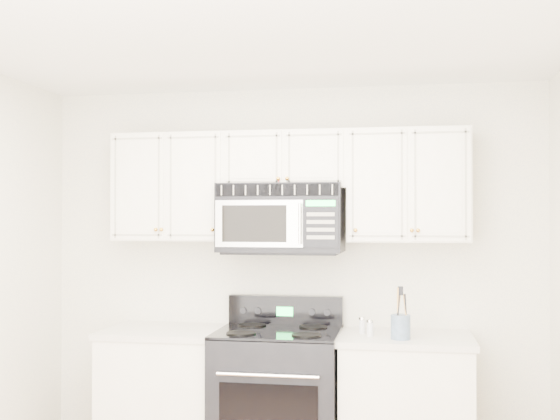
# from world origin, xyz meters

# --- Properties ---
(room) EXTENTS (3.51, 3.51, 2.61)m
(room) POSITION_xyz_m (0.00, 0.00, 1.30)
(room) COLOR brown
(room) RESTS_ON ground
(base_cabinet_left) EXTENTS (0.86, 0.65, 0.92)m
(base_cabinet_left) POSITION_xyz_m (-0.80, 1.44, 0.43)
(base_cabinet_left) COLOR white
(base_cabinet_left) RESTS_ON ground
(base_cabinet_right) EXTENTS (0.86, 0.65, 0.92)m
(base_cabinet_right) POSITION_xyz_m (0.80, 1.44, 0.43)
(base_cabinet_right) COLOR white
(base_cabinet_right) RESTS_ON ground
(range) EXTENTS (0.81, 0.73, 1.13)m
(range) POSITION_xyz_m (-0.03, 1.41, 0.48)
(range) COLOR black
(range) RESTS_ON ground
(upper_cabinets) EXTENTS (2.44, 0.37, 0.75)m
(upper_cabinets) POSITION_xyz_m (-0.00, 1.58, 1.93)
(upper_cabinets) COLOR white
(upper_cabinets) RESTS_ON ground
(microwave) EXTENTS (0.84, 0.47, 0.46)m
(microwave) POSITION_xyz_m (-0.03, 1.54, 1.68)
(microwave) COLOR black
(microwave) RESTS_ON ground
(utensil_crock) EXTENTS (0.12, 0.12, 0.33)m
(utensil_crock) POSITION_xyz_m (0.77, 1.29, 1.01)
(utensil_crock) COLOR slate
(utensil_crock) RESTS_ON base_cabinet_right
(shaker_salt) EXTENTS (0.05, 0.05, 0.11)m
(shaker_salt) POSITION_xyz_m (0.58, 1.36, 0.97)
(shaker_salt) COLOR silver
(shaker_salt) RESTS_ON base_cabinet_right
(shaker_pepper) EXTENTS (0.04, 0.04, 0.11)m
(shaker_pepper) POSITION_xyz_m (0.52, 1.47, 0.97)
(shaker_pepper) COLOR silver
(shaker_pepper) RESTS_ON base_cabinet_right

